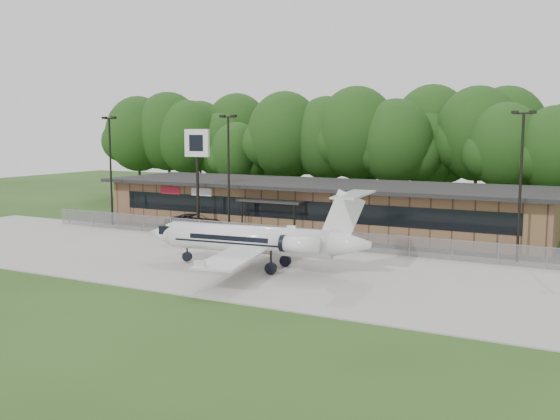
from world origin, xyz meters
The scene contains 12 objects.
ground centered at (0.00, 0.00, 0.00)m, with size 160.00×160.00×0.00m, color #223E16.
apron centered at (0.00, 8.00, 0.04)m, with size 64.00×18.00×0.08m, color #9E9B93.
parking_lot centered at (0.00, 19.50, 0.03)m, with size 50.00×9.00×0.06m, color #383835.
terminal centered at (0.00, 23.94, 2.18)m, with size 41.00×11.65×4.30m.
fence centered at (0.00, 15.00, 0.78)m, with size 46.00×0.04×1.52m.
treeline centered at (0.00, 42.00, 7.50)m, with size 72.00×12.00×15.00m, color #183B13, non-canonical shape.
light_pole_left centered at (-18.00, 16.50, 5.98)m, with size 1.55×0.30×10.23m.
light_pole_mid centered at (-5.00, 16.50, 5.98)m, with size 1.55×0.30×10.23m.
light_pole_right centered at (18.00, 16.50, 5.98)m, with size 1.55×0.30×10.23m.
business_jet centered at (3.48, 6.52, 1.91)m, with size 15.87×14.16×5.34m.
suv centered at (-9.41, 17.74, 0.75)m, with size 2.49×5.40×1.50m, color #303032.
pole_sign centered at (-8.39, 16.79, 6.93)m, with size 2.38×0.36×9.06m.
Camera 1 is at (23.01, -27.69, 8.88)m, focal length 40.00 mm.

